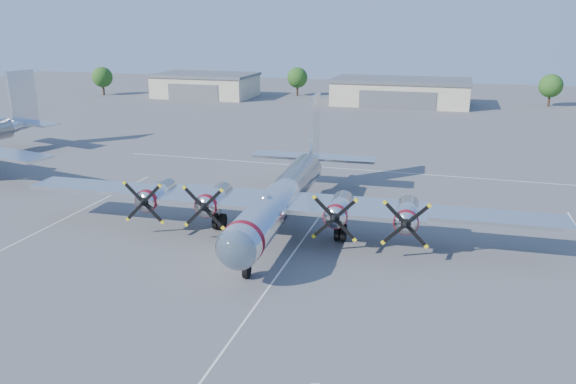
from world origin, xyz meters
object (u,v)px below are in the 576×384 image
(hangar_west, at_px, (206,85))
(tree_east, at_px, (551,86))
(tree_far_west, at_px, (102,77))
(main_bomber_b29, at_px, (284,227))
(hangar_center, at_px, (401,92))
(tree_west, at_px, (297,78))

(hangar_west, height_order, tree_east, tree_east)
(tree_far_west, bearing_deg, main_bomber_b29, -47.63)
(hangar_west, height_order, hangar_center, same)
(main_bomber_b29, bearing_deg, hangar_center, 86.00)
(tree_west, xyz_separation_m, main_bomber_b29, (22.66, -86.17, -4.22))
(hangar_west, bearing_deg, tree_east, 4.60)
(main_bomber_b29, bearing_deg, tree_far_west, 130.09)
(tree_far_west, bearing_deg, tree_east, 5.71)
(tree_west, distance_m, main_bomber_b29, 89.19)
(tree_west, height_order, tree_east, same)
(hangar_west, bearing_deg, tree_far_west, -170.99)
(tree_west, distance_m, tree_east, 55.04)
(tree_east, bearing_deg, hangar_west, -175.40)
(hangar_center, height_order, tree_far_west, tree_far_west)
(tree_far_west, distance_m, tree_west, 46.57)
(hangar_west, xyz_separation_m, hangar_center, (45.00, -0.00, -0.00))
(hangar_center, bearing_deg, tree_east, 11.38)
(tree_west, relative_size, tree_east, 1.00)
(tree_west, bearing_deg, tree_east, -2.08)
(hangar_west, relative_size, tree_west, 3.40)
(hangar_west, xyz_separation_m, tree_east, (75.00, 6.04, 1.51))
(tree_east, bearing_deg, hangar_center, -168.62)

